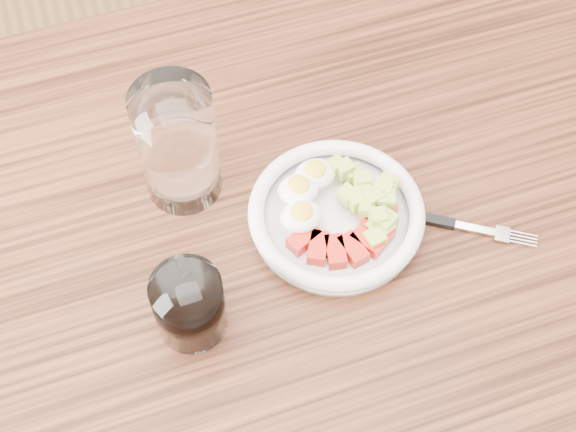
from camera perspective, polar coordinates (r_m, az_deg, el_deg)
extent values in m
plane|color=brown|center=(1.69, 0.45, -14.72)|extent=(4.00, 4.00, 0.00)
cube|color=brown|center=(1.71, 17.68, 7.54)|extent=(0.07, 0.07, 0.73)
cube|color=#5B2D19|center=(1.00, 0.73, -1.82)|extent=(1.50, 0.90, 0.04)
cylinder|color=white|center=(0.99, 3.42, -0.22)|extent=(0.21, 0.21, 0.01)
torus|color=white|center=(0.97, 3.46, 0.27)|extent=(0.22, 0.22, 0.02)
cube|color=#B9160B|center=(0.95, 1.14, -1.65)|extent=(0.04, 0.04, 0.02)
cube|color=#B9160B|center=(0.95, 2.16, -2.29)|extent=(0.04, 0.05, 0.02)
cube|color=#B9160B|center=(0.95, 3.39, -2.55)|extent=(0.03, 0.04, 0.02)
cube|color=#B9160B|center=(0.95, 4.63, -2.39)|extent=(0.03, 0.04, 0.02)
cube|color=#B9160B|center=(0.96, 5.68, -1.85)|extent=(0.04, 0.05, 0.02)
cube|color=#B9160B|center=(0.97, 6.38, -1.01)|extent=(0.04, 0.05, 0.02)
cube|color=#B9160B|center=(0.98, 6.65, 0.00)|extent=(0.04, 0.03, 0.02)
ellipsoid|color=white|center=(0.98, 0.77, 1.89)|extent=(0.05, 0.04, 0.03)
ellipsoid|color=yellow|center=(0.97, 0.78, 2.26)|extent=(0.03, 0.03, 0.01)
ellipsoid|color=white|center=(0.99, 1.95, 2.98)|extent=(0.05, 0.04, 0.03)
ellipsoid|color=yellow|center=(0.98, 1.97, 3.36)|extent=(0.03, 0.03, 0.01)
ellipsoid|color=white|center=(0.96, 0.96, -0.04)|extent=(0.05, 0.04, 0.03)
ellipsoid|color=yellow|center=(0.95, 0.97, 0.32)|extent=(0.03, 0.03, 0.01)
cube|color=#AABD48|center=(0.97, 6.05, 1.28)|extent=(0.02, 0.02, 0.02)
cube|color=#AABD48|center=(0.98, 7.08, 2.14)|extent=(0.03, 0.03, 0.02)
cube|color=#AABD48|center=(0.95, 6.40, -0.12)|extent=(0.02, 0.02, 0.02)
cube|color=#AABD48|center=(0.97, 6.96, 1.17)|extent=(0.03, 0.03, 0.02)
cube|color=#AABD48|center=(1.00, 4.66, 3.00)|extent=(0.02, 0.02, 0.02)
cube|color=#AABD48|center=(0.98, 5.30, 2.54)|extent=(0.02, 0.02, 0.02)
cube|color=#AABD48|center=(0.99, 4.03, 3.36)|extent=(0.02, 0.02, 0.02)
cube|color=#AABD48|center=(0.96, 6.30, -0.75)|extent=(0.02, 0.02, 0.02)
cube|color=#AABD48|center=(1.00, 3.46, 3.59)|extent=(0.02, 0.02, 0.02)
cube|color=#AABD48|center=(0.96, 6.26, -0.81)|extent=(0.02, 0.02, 0.02)
cube|color=#AABD48|center=(0.95, 6.18, -1.69)|extent=(0.03, 0.03, 0.02)
cube|color=#AABD48|center=(0.97, 6.78, 1.96)|extent=(0.03, 0.03, 0.02)
cube|color=#AABD48|center=(0.96, 6.86, -0.96)|extent=(0.03, 0.03, 0.02)
cube|color=#AABD48|center=(0.99, 6.80, 1.77)|extent=(0.02, 0.02, 0.02)
cube|color=#AABD48|center=(0.98, 5.25, 1.73)|extent=(0.03, 0.03, 0.02)
cube|color=#AABD48|center=(0.96, 5.60, 0.53)|extent=(0.02, 0.02, 0.02)
cube|color=#AABD48|center=(0.98, 4.22, 1.49)|extent=(0.03, 0.03, 0.02)
cube|color=#AABD48|center=(0.96, 6.91, -0.37)|extent=(0.03, 0.03, 0.02)
cube|color=#AABD48|center=(0.97, 4.87, 1.07)|extent=(0.02, 0.02, 0.02)
cube|color=black|center=(1.00, 9.22, -0.08)|extent=(0.08, 0.06, 0.01)
cube|color=silver|center=(1.01, 13.28, -0.91)|extent=(0.05, 0.04, 0.00)
cube|color=silver|center=(1.01, 15.00, -1.26)|extent=(0.03, 0.03, 0.00)
cylinder|color=silver|center=(1.01, 16.35, -1.89)|extent=(0.03, 0.02, 0.00)
cylinder|color=silver|center=(1.01, 16.37, -1.66)|extent=(0.03, 0.02, 0.00)
cylinder|color=silver|center=(1.01, 16.40, -1.43)|extent=(0.03, 0.02, 0.00)
cylinder|color=silver|center=(1.02, 16.42, -1.20)|extent=(0.03, 0.02, 0.00)
cylinder|color=white|center=(0.96, -7.86, 5.06)|extent=(0.09, 0.09, 0.17)
cylinder|color=white|center=(0.89, -7.04, -6.30)|extent=(0.08, 0.08, 0.09)
cylinder|color=black|center=(0.89, -7.03, -6.36)|extent=(0.07, 0.07, 0.08)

